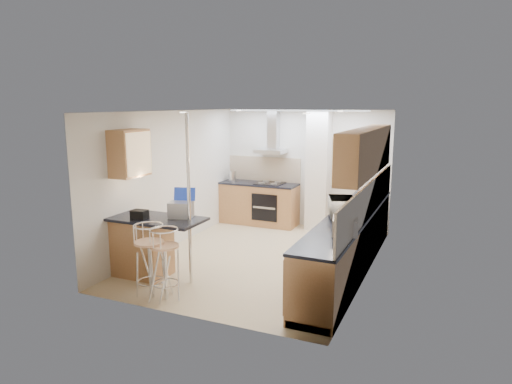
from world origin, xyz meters
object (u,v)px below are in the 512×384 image
at_px(microwave, 342,207).
at_px(bar_stool_near, 150,261).
at_px(bread_bin, 345,226).
at_px(bar_stool_end, 165,264).
at_px(laptop, 181,210).

bearing_deg(microwave, bar_stool_near, 111.15).
distance_m(microwave, bread_bin, 0.91).
bearing_deg(bar_stool_end, laptop, 31.19).
bearing_deg(bread_bin, laptop, 172.01).
xyz_separation_m(laptop, bread_bin, (2.44, 0.18, -0.03)).
xyz_separation_m(laptop, bar_stool_end, (0.24, -0.79, -0.56)).
bearing_deg(microwave, bar_stool_end, 113.74).
bearing_deg(microwave, laptop, 96.05).
height_order(bar_stool_near, bread_bin, bread_bin).
bearing_deg(bar_stool_near, bar_stool_end, 2.34).
distance_m(microwave, bar_stool_near, 2.93).
relative_size(laptop, bar_stool_near, 0.33).
bearing_deg(bar_stool_near, bread_bin, 16.70).
relative_size(microwave, bar_stool_near, 0.52).
bearing_deg(laptop, bar_stool_near, -105.24).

